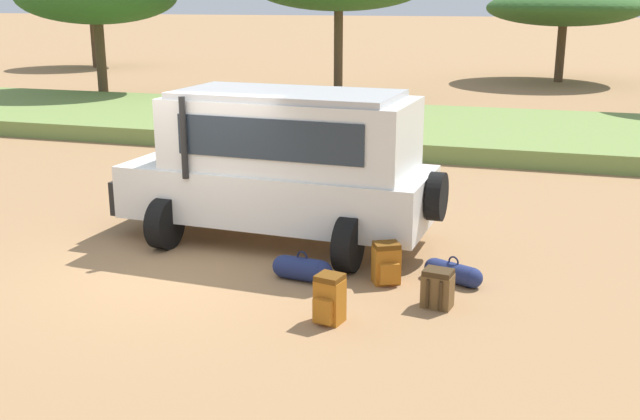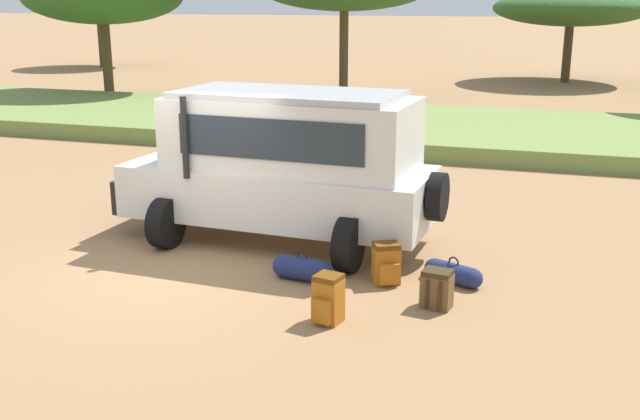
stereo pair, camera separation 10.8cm
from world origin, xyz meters
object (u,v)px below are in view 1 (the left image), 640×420
safari_vehicle (283,163)px  duffel_bag_low_black_case (453,273)px  backpack_cluster_center (386,264)px  acacia_tree_right_mid (564,8)px  backpack_beside_front_wheel (329,299)px  acacia_tree_far_left (91,8)px  duffel_bag_soft_canvas (302,269)px  backpack_near_rear_wheel (438,289)px

safari_vehicle → duffel_bag_low_black_case: safari_vehicle is taller
backpack_cluster_center → acacia_tree_right_mid: size_ratio=0.08×
backpack_beside_front_wheel → acacia_tree_far_left: acacia_tree_far_left is taller
duffel_bag_soft_canvas → backpack_cluster_center: bearing=11.5°
safari_vehicle → backpack_beside_front_wheel: safari_vehicle is taller
duffel_bag_low_black_case → acacia_tree_far_left: acacia_tree_far_left is taller
backpack_near_rear_wheel → backpack_cluster_center: bearing=142.9°
duffel_bag_low_black_case → duffel_bag_soft_canvas: 2.10m
backpack_cluster_center → duffel_bag_low_black_case: bearing=19.0°
safari_vehicle → duffel_bag_low_black_case: 3.28m
duffel_bag_low_black_case → duffel_bag_soft_canvas: (-2.03, -0.54, 0.02)m
backpack_cluster_center → acacia_tree_right_mid: acacia_tree_right_mid is taller
duffel_bag_low_black_case → acacia_tree_far_left: (-24.02, 27.78, 3.16)m
safari_vehicle → backpack_beside_front_wheel: size_ratio=8.82×
backpack_beside_front_wheel → acacia_tree_far_left: (-22.75, 29.56, 3.00)m
backpack_beside_front_wheel → duffel_bag_low_black_case: size_ratio=0.72×
acacia_tree_far_left → duffel_bag_soft_canvas: bearing=-52.2°
safari_vehicle → duffel_bag_soft_canvas: size_ratio=6.01×
acacia_tree_far_left → acacia_tree_right_mid: (25.32, -0.24, 0.08)m
backpack_cluster_center → acacia_tree_right_mid: 28.09m
backpack_near_rear_wheel → acacia_tree_far_left: 37.49m
backpack_near_rear_wheel → duffel_bag_low_black_case: 0.92m
safari_vehicle → acacia_tree_right_mid: 26.88m
backpack_near_rear_wheel → backpack_beside_front_wheel: bearing=-143.7°
backpack_beside_front_wheel → acacia_tree_far_left: 37.42m
backpack_near_rear_wheel → acacia_tree_right_mid: size_ratio=0.07×
safari_vehicle → duffel_bag_soft_canvas: bearing=-62.0°
backpack_beside_front_wheel → duffel_bag_low_black_case: (1.27, 1.79, -0.15)m
backpack_cluster_center → duffel_bag_low_black_case: backpack_cluster_center is taller
safari_vehicle → backpack_beside_front_wheel: 3.42m
safari_vehicle → duffel_bag_low_black_case: bearing=-20.1°
acacia_tree_right_mid → duffel_bag_low_black_case: bearing=-92.7°
acacia_tree_far_left → backpack_near_rear_wheel: bearing=-50.2°
duffel_bag_soft_canvas → acacia_tree_far_left: bearing=127.8°
safari_vehicle → acacia_tree_far_left: acacia_tree_far_left is taller
duffel_bag_low_black_case → acacia_tree_right_mid: (1.31, 27.53, 3.23)m
acacia_tree_right_mid → backpack_cluster_center: bearing=-94.5°
duffel_bag_soft_canvas → backpack_near_rear_wheel: bearing=-10.9°
backpack_beside_front_wheel → acacia_tree_right_mid: bearing=85.0°
backpack_beside_front_wheel → backpack_cluster_center: backpack_beside_front_wheel is taller
backpack_near_rear_wheel → duffel_bag_soft_canvas: size_ratio=0.56×
backpack_near_rear_wheel → duffel_bag_soft_canvas: bearing=169.1°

